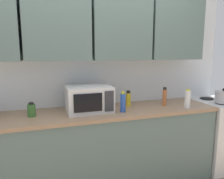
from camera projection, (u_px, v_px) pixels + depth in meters
The scene contains 10 objects.
wall_back_with_cabinets at pixel (89, 48), 2.47m from camera, with size 3.69×0.38×2.60m.
counter_run at pixel (95, 149), 2.44m from camera, with size 2.82×0.63×0.90m.
stove_range at pixel (222, 132), 2.97m from camera, with size 0.76×0.64×0.91m.
kettle at pixel (223, 97), 2.70m from camera, with size 0.20×0.20×0.18m.
microwave at pixel (89, 99), 2.33m from camera, with size 0.48×0.37×0.28m.
bottle_green_oil at pixel (31, 110), 2.15m from camera, with size 0.08×0.08×0.14m.
bottle_spice_jar at pixel (164, 97), 2.60m from camera, with size 0.05×0.05×0.22m.
bottle_blue_cleaner at pixel (123, 102), 2.32m from camera, with size 0.06×0.06×0.22m.
bottle_white_jar at pixel (188, 99), 2.49m from camera, with size 0.07×0.07×0.22m.
bottle_yellow_mustard at pixel (128, 99), 2.58m from camera, with size 0.06×0.06×0.19m.
Camera 1 is at (-0.53, -2.54, 1.54)m, focal length 34.59 mm.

